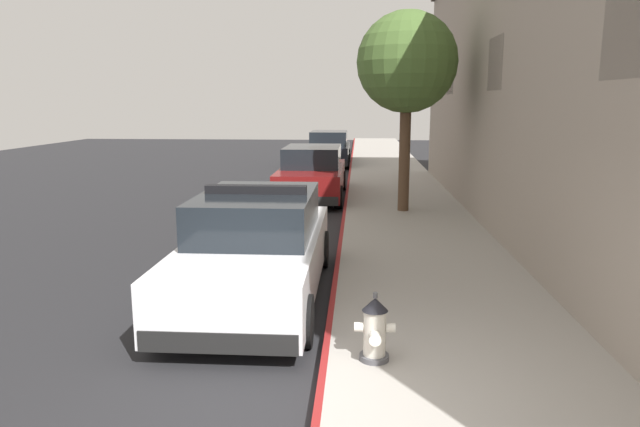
# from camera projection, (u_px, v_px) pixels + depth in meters

# --- Properties ---
(ground_plane) EXTENTS (33.90, 60.00, 0.20)m
(ground_plane) POSITION_uv_depth(u_px,v_px,m) (180.00, 215.00, 15.33)
(ground_plane) COLOR #232326
(sidewalk_pavement) EXTENTS (3.11, 60.00, 0.13)m
(sidewalk_pavement) POSITION_uv_depth(u_px,v_px,m) (406.00, 212.00, 14.90)
(sidewalk_pavement) COLOR #9E9991
(sidewalk_pavement) RESTS_ON ground
(curb_painted_edge) EXTENTS (0.08, 60.00, 0.13)m
(curb_painted_edge) POSITION_uv_depth(u_px,v_px,m) (345.00, 211.00, 15.00)
(curb_painted_edge) COLOR maroon
(curb_painted_edge) RESTS_ON ground
(police_cruiser) EXTENTS (1.94, 4.84, 1.68)m
(police_cruiser) POSITION_uv_depth(u_px,v_px,m) (257.00, 248.00, 8.48)
(police_cruiser) COLOR white
(police_cruiser) RESTS_ON ground
(parked_car_silver_ahead) EXTENTS (1.94, 4.84, 1.56)m
(parked_car_silver_ahead) POSITION_uv_depth(u_px,v_px,m) (312.00, 174.00, 17.37)
(parked_car_silver_ahead) COLOR maroon
(parked_car_silver_ahead) RESTS_ON ground
(parked_car_dark_far) EXTENTS (1.94, 4.84, 1.56)m
(parked_car_dark_far) POSITION_uv_depth(u_px,v_px,m) (329.00, 149.00, 26.54)
(parked_car_dark_far) COLOR black
(parked_car_dark_far) RESTS_ON ground
(fire_hydrant) EXTENTS (0.44, 0.40, 0.76)m
(fire_hydrant) POSITION_uv_depth(u_px,v_px,m) (375.00, 329.00, 6.13)
(fire_hydrant) COLOR #4C4C51
(fire_hydrant) RESTS_ON sidewalk_pavement
(street_tree) EXTENTS (2.48, 2.48, 4.95)m
(street_tree) POSITION_uv_depth(u_px,v_px,m) (407.00, 63.00, 14.07)
(street_tree) COLOR brown
(street_tree) RESTS_ON sidewalk_pavement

